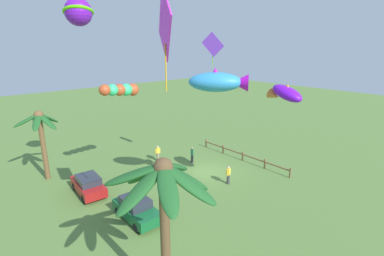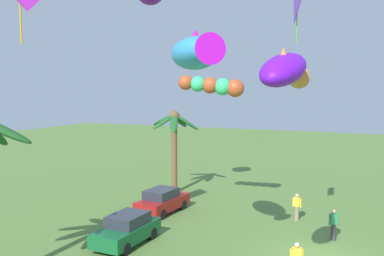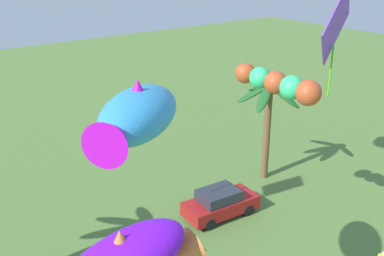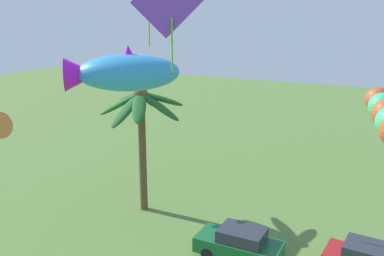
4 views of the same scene
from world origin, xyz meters
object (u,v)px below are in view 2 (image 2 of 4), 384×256
object	(u,v)px
palm_tree_0	(174,131)
spectator_0	(333,225)
parked_car_1	(162,201)
kite_diamond_5	(297,2)
parked_car_0	(127,229)
kite_fish_1	(285,71)
kite_tube_4	(213,86)
spectator_1	(297,207)
kite_fish_0	(197,52)

from	to	relation	value
palm_tree_0	spectator_0	size ratio (longest dim) A/B	3.85
palm_tree_0	parked_car_1	size ratio (longest dim) A/B	1.52
palm_tree_0	kite_diamond_5	world-z (taller)	kite_diamond_5
parked_car_0	kite_fish_1	world-z (taller)	kite_fish_1
spectator_0	kite_fish_1	world-z (taller)	kite_fish_1
kite_tube_4	kite_diamond_5	size ratio (longest dim) A/B	1.42
parked_car_0	spectator_0	distance (m)	10.44
palm_tree_0	spectator_1	bearing A→B (deg)	-107.56
spectator_0	kite_fish_1	distance (m)	12.34
kite_fish_1	kite_tube_4	distance (m)	12.38
spectator_0	parked_car_1	bearing A→B (deg)	86.16
kite_tube_4	palm_tree_0	bearing A→B (deg)	45.86
spectator_0	kite_diamond_5	size ratio (longest dim) A/B	0.60
palm_tree_0	kite_tube_4	world-z (taller)	kite_tube_4
kite_tube_4	kite_diamond_5	bearing A→B (deg)	-129.51
palm_tree_0	spectator_1	world-z (taller)	palm_tree_0
parked_car_0	kite_fish_1	xyz separation A→B (m)	(-5.04, -8.79, 7.45)
spectator_0	kite_fish_1	xyz separation A→B (m)	(-9.88, 0.47, 7.39)
palm_tree_0	parked_car_1	distance (m)	6.45
parked_car_1	kite_fish_0	xyz separation A→B (m)	(-8.12, -5.93, 8.30)
palm_tree_0	parked_car_1	xyz separation A→B (m)	(-4.92, -1.66, -3.84)
parked_car_1	palm_tree_0	bearing A→B (deg)	18.62
spectator_1	kite_fish_1	xyz separation A→B (m)	(-12.45, -1.87, 7.39)
parked_car_1	kite_diamond_5	world-z (taller)	kite_diamond_5
spectator_0	kite_fish_1	size ratio (longest dim) A/B	0.56
parked_car_0	kite_diamond_5	size ratio (longest dim) A/B	1.49
kite_fish_1	kite_diamond_5	world-z (taller)	kite_diamond_5
palm_tree_0	kite_fish_1	size ratio (longest dim) A/B	2.17
parked_car_1	kite_fish_1	world-z (taller)	kite_fish_1
kite_fish_1	kite_diamond_5	size ratio (longest dim) A/B	1.07
parked_car_1	spectator_1	distance (m)	8.16
kite_diamond_5	parked_car_1	bearing A→B (deg)	62.97
spectator_1	kite_tube_4	bearing A→B (deg)	112.25
parked_car_0	parked_car_1	xyz separation A→B (m)	(5.53, 1.02, 0.00)
parked_car_1	kite_fish_1	size ratio (longest dim) A/B	1.43
palm_tree_0	kite_fish_0	bearing A→B (deg)	-149.79
spectator_1	kite_tube_4	distance (m)	8.60
kite_tube_4	spectator_1	bearing A→B (deg)	-67.75
palm_tree_0	spectator_1	distance (m)	10.75
spectator_0	kite_diamond_5	xyz separation A→B (m)	(-3.88, 1.32, 10.49)
spectator_0	kite_tube_4	bearing A→B (deg)	84.11
kite_fish_0	kite_fish_1	distance (m)	4.65
kite_fish_0	kite_fish_1	world-z (taller)	kite_fish_0
parked_car_1	spectator_1	world-z (taller)	spectator_1
kite_fish_1	palm_tree_0	bearing A→B (deg)	36.50
spectator_1	kite_fish_1	bearing A→B (deg)	-171.48
kite_fish_0	kite_diamond_5	size ratio (longest dim) A/B	1.46
kite_tube_4	spectator_0	bearing A→B (deg)	-95.89
palm_tree_0	parked_car_1	world-z (taller)	palm_tree_0
spectator_0	kite_fish_0	distance (m)	11.91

